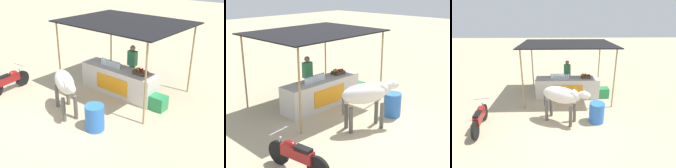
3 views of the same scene
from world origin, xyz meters
TOP-DOWN VIEW (x-y plane):
  - ground_plane at (0.00, 0.00)m, footprint 60.00×60.00m
  - stall_counter at (0.00, 2.20)m, footprint 3.00×0.82m
  - stall_awning at (0.00, 2.50)m, footprint 4.20×3.20m
  - water_bottle_row at (-0.35, 2.15)m, footprint 0.88×0.07m
  - fruit_crate at (0.88, 2.25)m, footprint 0.44×0.32m
  - vendor_behind_counter at (0.03, 2.95)m, footprint 0.34×0.22m
  - cooler_box at (1.71, 2.10)m, footprint 0.60×0.44m
  - water_barrel at (0.99, -0.07)m, footprint 0.56×0.56m
  - cow at (-0.30, -0.02)m, footprint 1.79×1.14m
  - motorcycle_parked at (-3.17, -0.33)m, footprint 0.55×1.79m

SIDE VIEW (x-z plane):
  - ground_plane at x=0.00m, z-range 0.00..0.00m
  - cooler_box at x=1.71m, z-range 0.00..0.48m
  - water_barrel at x=0.99m, z-range 0.00..0.76m
  - motorcycle_parked at x=-3.17m, z-range -0.02..0.88m
  - stall_counter at x=0.00m, z-range 0.00..0.96m
  - vendor_behind_counter at x=0.03m, z-range 0.02..1.67m
  - cow at x=-0.30m, z-range 0.32..1.75m
  - fruit_crate at x=0.88m, z-range 0.94..1.13m
  - water_bottle_row at x=-0.35m, z-range 0.95..1.20m
  - stall_awning at x=0.00m, z-range 1.19..3.76m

